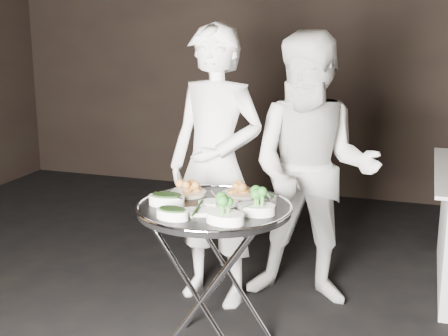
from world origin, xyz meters
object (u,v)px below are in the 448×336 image
(tray_stand, at_px, (214,275))
(waiter_left, at_px, (215,167))
(serving_tray, at_px, (214,208))
(waiter_right, at_px, (313,171))

(tray_stand, xyz_separation_m, waiter_left, (-0.22, 0.63, 0.39))
(serving_tray, xyz_separation_m, waiter_right, (0.33, 0.79, 0.02))
(serving_tray, height_order, waiter_left, waiter_left)
(waiter_left, distance_m, waiter_right, 0.57)
(waiter_left, bearing_deg, tray_stand, -59.95)
(tray_stand, relative_size, waiter_right, 0.48)
(tray_stand, distance_m, waiter_left, 0.78)
(tray_stand, xyz_separation_m, serving_tray, (0.00, 0.00, 0.35))
(waiter_right, bearing_deg, waiter_left, -166.81)
(serving_tray, bearing_deg, tray_stand, 0.00)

